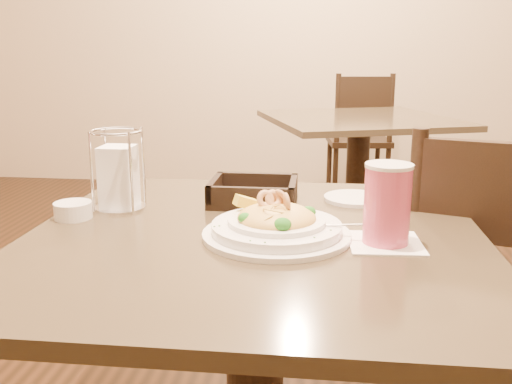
# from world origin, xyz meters

# --- Properties ---
(main_table) EXTENTS (0.90, 0.90, 0.74)m
(main_table) POSITION_xyz_m (0.00, 0.00, 0.51)
(main_table) COLOR black
(main_table) RESTS_ON ground
(background_table) EXTENTS (1.14, 1.14, 0.74)m
(background_table) POSITION_xyz_m (0.32, 1.96, 0.51)
(background_table) COLOR black
(background_table) RESTS_ON ground
(dining_chair_near) EXTENTS (0.53, 0.53, 0.93)m
(dining_chair_near) POSITION_xyz_m (0.55, 0.28, 0.50)
(dining_chair_near) COLOR black
(dining_chair_near) RESTS_ON ground
(dining_chair_far) EXTENTS (0.46, 0.46, 0.93)m
(dining_chair_far) POSITION_xyz_m (0.40, 2.98, 0.50)
(dining_chair_far) COLOR black
(dining_chair_far) RESTS_ON ground
(pasta_bowl) EXTENTS (0.32, 0.29, 0.09)m
(pasta_bowl) POSITION_xyz_m (0.04, -0.02, 0.77)
(pasta_bowl) COLOR white
(pasta_bowl) RESTS_ON main_table
(drink_glass) EXTENTS (0.14, 0.14, 0.15)m
(drink_glass) POSITION_xyz_m (0.25, -0.03, 0.82)
(drink_glass) COLOR white
(drink_glass) RESTS_ON main_table
(bread_basket) EXTENTS (0.20, 0.16, 0.06)m
(bread_basket) POSITION_xyz_m (-0.03, 0.23, 0.76)
(bread_basket) COLOR black
(bread_basket) RESTS_ON main_table
(napkin_caddy) EXTENTS (0.11, 0.11, 0.18)m
(napkin_caddy) POSITION_xyz_m (-0.33, 0.14, 0.82)
(napkin_caddy) COLOR silver
(napkin_caddy) RESTS_ON main_table
(side_plate) EXTENTS (0.16, 0.16, 0.01)m
(side_plate) POSITION_xyz_m (0.21, 0.28, 0.75)
(side_plate) COLOR white
(side_plate) RESTS_ON main_table
(butter_ramekin) EXTENTS (0.10, 0.10, 0.04)m
(butter_ramekin) POSITION_xyz_m (-0.40, 0.06, 0.76)
(butter_ramekin) COLOR white
(butter_ramekin) RESTS_ON main_table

